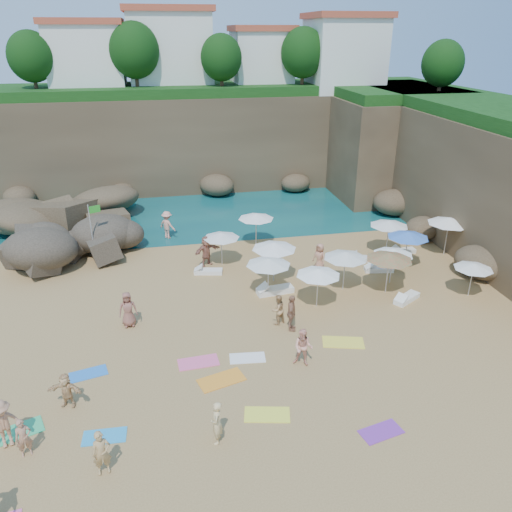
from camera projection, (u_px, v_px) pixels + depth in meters
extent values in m
plane|color=tan|center=(228.00, 321.00, 24.60)|extent=(120.00, 120.00, 0.00)
plane|color=#0C4751|center=(187.00, 169.00, 51.42)|extent=(120.00, 120.00, 0.00)
cube|color=brown|center=(210.00, 139.00, 45.65)|extent=(44.00, 8.00, 8.00)
cube|color=brown|center=(490.00, 179.00, 33.44)|extent=(8.00, 30.00, 8.00)
cube|color=brown|center=(386.00, 144.00, 43.81)|extent=(10.00, 12.00, 8.00)
cube|color=white|center=(87.00, 61.00, 42.00)|extent=(6.00, 5.00, 5.50)
cube|color=#B2472D|center=(82.00, 21.00, 40.77)|extent=(6.48, 5.40, 0.50)
cube|color=white|center=(170.00, 53.00, 43.92)|extent=(7.00, 6.00, 6.50)
cube|color=#B2472D|center=(167.00, 9.00, 42.48)|extent=(7.56, 6.48, 0.50)
cube|color=white|center=(261.00, 62.00, 44.74)|extent=(5.00, 5.00, 5.00)
cube|color=#B2472D|center=(261.00, 28.00, 43.61)|extent=(5.40, 5.40, 0.50)
cube|color=white|center=(343.00, 56.00, 43.98)|extent=(6.00, 6.00, 6.00)
cube|color=#B2472D|center=(346.00, 15.00, 42.64)|extent=(6.48, 6.48, 0.50)
sphere|color=#11380F|center=(31.00, 56.00, 39.33)|extent=(3.60, 3.60, 3.60)
sphere|color=#11380F|center=(134.00, 50.00, 40.57)|extent=(4.05, 4.05, 4.05)
sphere|color=#11380F|center=(221.00, 57.00, 41.13)|extent=(3.42, 3.42, 3.42)
sphere|color=#11380F|center=(303.00, 53.00, 42.23)|extent=(3.78, 3.78, 3.78)
sphere|color=#11380F|center=(443.00, 63.00, 37.78)|extent=(3.15, 3.15, 3.15)
cylinder|color=white|center=(10.00, 147.00, 47.28)|extent=(0.10, 0.10, 6.00)
cylinder|color=white|center=(27.00, 146.00, 47.55)|extent=(0.10, 0.10, 6.00)
cylinder|color=silver|center=(92.00, 234.00, 30.09)|extent=(0.07, 0.07, 3.71)
cube|color=green|center=(95.00, 209.00, 29.51)|extent=(0.61, 0.30, 0.42)
cylinder|color=silver|center=(256.00, 230.00, 32.89)|extent=(0.06, 0.06, 2.08)
cone|color=white|center=(256.00, 216.00, 32.48)|extent=(2.34, 2.34, 0.36)
cylinder|color=silver|center=(222.00, 250.00, 30.12)|extent=(0.06, 0.06, 1.97)
cone|color=silver|center=(221.00, 235.00, 29.74)|extent=(2.21, 2.21, 0.34)
cylinder|color=silver|center=(274.00, 263.00, 28.09)|extent=(0.07, 0.07, 2.23)
cone|color=white|center=(274.00, 246.00, 27.65)|extent=(2.50, 2.50, 0.38)
cylinder|color=silver|center=(387.00, 238.00, 31.57)|extent=(0.06, 0.06, 2.14)
cone|color=silver|center=(389.00, 223.00, 31.15)|extent=(2.40, 2.40, 0.36)
cylinder|color=silver|center=(446.00, 237.00, 31.44)|extent=(0.07, 0.07, 2.35)
cone|color=white|center=(449.00, 221.00, 30.98)|extent=(2.64, 2.64, 0.40)
cylinder|color=silver|center=(268.00, 279.00, 26.42)|extent=(0.06, 0.06, 2.11)
cone|color=silver|center=(268.00, 262.00, 26.00)|extent=(2.37, 2.37, 0.36)
cylinder|color=silver|center=(387.00, 274.00, 26.83)|extent=(0.06, 0.06, 2.21)
cone|color=red|center=(390.00, 256.00, 26.39)|extent=(2.48, 2.48, 0.38)
cylinder|color=silver|center=(344.00, 272.00, 27.19)|extent=(0.06, 0.06, 2.12)
cone|color=silver|center=(345.00, 255.00, 26.77)|extent=(2.37, 2.37, 0.36)
cylinder|color=silver|center=(471.00, 281.00, 26.57)|extent=(0.05, 0.05, 1.81)
cone|color=white|center=(474.00, 266.00, 26.21)|extent=(2.03, 2.03, 0.31)
cylinder|color=silver|center=(317.00, 289.00, 25.48)|extent=(0.06, 0.06, 2.02)
cone|color=white|center=(318.00, 272.00, 25.08)|extent=(2.27, 2.27, 0.34)
cylinder|color=silver|center=(406.00, 251.00, 29.74)|extent=(0.06, 0.06, 2.17)
cone|color=#3C70CE|center=(408.00, 235.00, 29.31)|extent=(2.44, 2.44, 0.37)
cylinder|color=silver|center=(391.00, 267.00, 27.89)|extent=(0.06, 0.06, 1.98)
cone|color=white|center=(393.00, 252.00, 27.51)|extent=(2.22, 2.22, 0.34)
cube|color=white|center=(208.00, 271.00, 29.34)|extent=(1.72, 0.85, 0.26)
cube|color=white|center=(379.00, 269.00, 29.60)|extent=(1.76, 0.83, 0.26)
cube|color=white|center=(402.00, 251.00, 32.02)|extent=(1.72, 0.65, 0.26)
cube|color=white|center=(275.00, 290.00, 27.15)|extent=(2.07, 0.91, 0.31)
cube|color=silver|center=(362.00, 258.00, 31.03)|extent=(1.71, 1.19, 0.25)
cube|color=white|center=(407.00, 298.00, 26.38)|extent=(1.75, 1.39, 0.27)
cube|color=#299EDF|center=(105.00, 436.00, 17.56)|extent=(1.54, 0.81, 0.03)
cube|color=orange|center=(221.00, 380.00, 20.40)|extent=(2.07, 1.43, 0.03)
cube|color=#35BB75|center=(16.00, 432.00, 17.74)|extent=(2.00, 1.48, 0.03)
cube|color=#FDFA42|center=(267.00, 415.00, 18.56)|extent=(1.83, 1.18, 0.03)
cube|color=white|center=(247.00, 358.00, 21.77)|extent=(1.62, 0.92, 0.03)
cube|color=purple|center=(381.00, 432.00, 17.77)|extent=(1.67, 1.09, 0.03)
cube|color=blue|center=(88.00, 374.00, 20.77)|extent=(1.65, 1.09, 0.03)
cube|color=pink|center=(198.00, 362.00, 21.49)|extent=(1.79, 0.98, 0.03)
cube|color=#FFE943|center=(343.00, 342.00, 22.86)|extent=(2.05, 1.39, 0.03)
imported|color=tan|center=(24.00, 438.00, 16.53)|extent=(0.62, 0.51, 1.46)
imported|color=tan|center=(278.00, 309.00, 24.05)|extent=(0.95, 0.87, 1.57)
imported|color=#E69A83|center=(167.00, 225.00, 34.01)|extent=(1.27, 1.22, 1.93)
imported|color=#A77253|center=(291.00, 313.00, 23.47)|extent=(0.75, 1.17, 1.85)
imported|color=tan|center=(320.00, 258.00, 29.34)|extent=(0.85, 0.97, 1.75)
imported|color=#A86854|center=(206.00, 251.00, 30.06)|extent=(1.78, 1.24, 1.88)
imported|color=#ECC986|center=(217.00, 423.00, 17.03)|extent=(0.50, 0.67, 1.66)
imported|color=tan|center=(7.00, 440.00, 17.09)|extent=(1.72, 2.14, 0.50)
imported|color=#905648|center=(129.00, 322.00, 24.08)|extent=(1.03, 1.84, 0.47)
imported|color=tan|center=(69.00, 402.00, 18.93)|extent=(1.70, 1.77, 0.38)
imported|color=tan|center=(104.00, 468.00, 16.07)|extent=(0.91, 1.71, 0.39)
imported|color=#F2A489|center=(303.00, 359.00, 21.21)|extent=(1.54, 1.89, 0.65)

